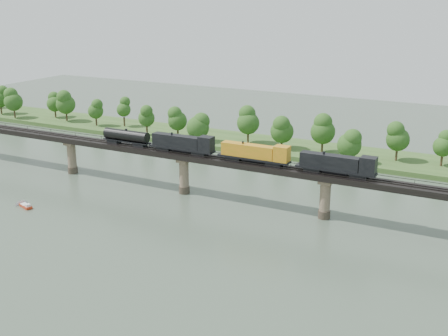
% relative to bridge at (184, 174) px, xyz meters
% --- Properties ---
extents(ground, '(400.00, 400.00, 0.00)m').
position_rel_bridge_xyz_m(ground, '(0.00, -30.00, -5.46)').
color(ground, '#384839').
rests_on(ground, ground).
extents(far_bank, '(300.00, 24.00, 1.60)m').
position_rel_bridge_xyz_m(far_bank, '(0.00, 55.00, -4.66)').
color(far_bank, '#325321').
rests_on(far_bank, ground).
extents(bridge, '(236.00, 30.00, 11.50)m').
position_rel_bridge_xyz_m(bridge, '(0.00, 0.00, 0.00)').
color(bridge, '#473A2D').
rests_on(bridge, ground).
extents(bridge_superstructure, '(220.00, 4.90, 0.75)m').
position_rel_bridge_xyz_m(bridge_superstructure, '(0.00, 0.00, 6.33)').
color(bridge_superstructure, black).
rests_on(bridge_superstructure, bridge).
extents(far_treeline, '(289.06, 17.54, 13.60)m').
position_rel_bridge_xyz_m(far_treeline, '(-8.21, 50.52, 3.37)').
color(far_treeline, '#382619').
rests_on(far_treeline, far_bank).
extents(freight_train, '(78.34, 3.05, 5.39)m').
position_rel_bridge_xyz_m(freight_train, '(13.86, -0.00, 8.62)').
color(freight_train, black).
rests_on(freight_train, bridge).
extents(motorboat, '(4.82, 3.07, 1.27)m').
position_rel_bridge_xyz_m(motorboat, '(-30.67, -28.25, -5.02)').
color(motorboat, '#A12912').
rests_on(motorboat, ground).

